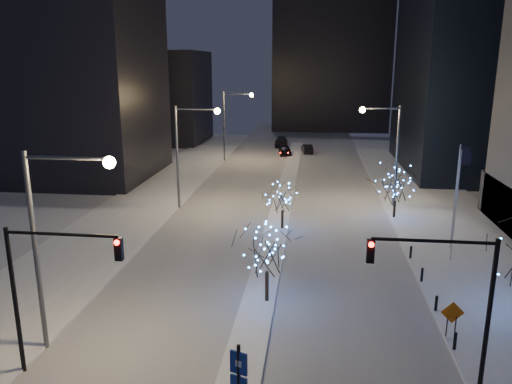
# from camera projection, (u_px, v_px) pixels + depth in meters

# --- Properties ---
(road) EXTENTS (20.00, 130.00, 0.02)m
(road) POSITION_uv_depth(u_px,v_px,m) (286.00, 191.00, 55.61)
(road) COLOR silver
(road) RESTS_ON ground
(median) EXTENTS (2.00, 80.00, 0.15)m
(median) POSITION_uv_depth(u_px,v_px,m) (283.00, 203.00, 50.79)
(median) COLOR white
(median) RESTS_ON ground
(east_sidewalk) EXTENTS (10.00, 90.00, 0.15)m
(east_sidewalk) POSITION_uv_depth(u_px,v_px,m) (463.00, 243.00, 39.46)
(east_sidewalk) COLOR white
(east_sidewalk) RESTS_ON ground
(west_sidewalk) EXTENTS (8.00, 90.00, 0.15)m
(west_sidewalk) POSITION_uv_depth(u_px,v_px,m) (112.00, 229.00, 42.77)
(west_sidewalk) COLOR white
(west_sidewalk) RESTS_ON ground
(filler_west_near) EXTENTS (22.00, 18.00, 24.00)m
(filler_west_near) POSITION_uv_depth(u_px,v_px,m) (60.00, 79.00, 60.62)
(filler_west_near) COLOR black
(filler_west_near) RESTS_ON ground
(filler_west_far) EXTENTS (18.00, 16.00, 16.00)m
(filler_west_far) POSITION_uv_depth(u_px,v_px,m) (155.00, 97.00, 90.24)
(filler_west_far) COLOR black
(filler_west_far) RESTS_ON ground
(horizon_block) EXTENTS (24.00, 14.00, 42.00)m
(horizon_block) POSITION_uv_depth(u_px,v_px,m) (332.00, 28.00, 104.51)
(horizon_block) COLOR black
(horizon_block) RESTS_ON ground
(street_lamp_w_near) EXTENTS (4.40, 0.56, 10.00)m
(street_lamp_w_near) POSITION_uv_depth(u_px,v_px,m) (54.00, 225.00, 23.28)
(street_lamp_w_near) COLOR #595E66
(street_lamp_w_near) RESTS_ON ground
(street_lamp_w_mid) EXTENTS (4.40, 0.56, 10.00)m
(street_lamp_w_mid) POSITION_uv_depth(u_px,v_px,m) (188.00, 143.00, 47.32)
(street_lamp_w_mid) COLOR #595E66
(street_lamp_w_mid) RESTS_ON ground
(street_lamp_w_far) EXTENTS (4.40, 0.56, 10.00)m
(street_lamp_w_far) POSITION_uv_depth(u_px,v_px,m) (231.00, 116.00, 71.36)
(street_lamp_w_far) COLOR #595E66
(street_lamp_w_far) RESTS_ON ground
(street_lamp_east) EXTENTS (3.90, 0.56, 10.00)m
(street_lamp_east) POSITION_uv_depth(u_px,v_px,m) (388.00, 142.00, 48.05)
(street_lamp_east) COLOR #595E66
(street_lamp_east) RESTS_ON ground
(traffic_signal_west) EXTENTS (5.26, 0.43, 7.00)m
(traffic_signal_west) POSITION_uv_depth(u_px,v_px,m) (45.00, 278.00, 21.73)
(traffic_signal_west) COLOR black
(traffic_signal_west) RESTS_ON ground
(traffic_signal_east) EXTENTS (5.26, 0.43, 7.00)m
(traffic_signal_east) POSITION_uv_depth(u_px,v_px,m) (453.00, 288.00, 20.71)
(traffic_signal_east) COLOR black
(traffic_signal_east) RESTS_ON ground
(flagpoles) EXTENTS (1.35, 2.60, 8.00)m
(flagpoles) POSITION_uv_depth(u_px,v_px,m) (457.00, 193.00, 35.82)
(flagpoles) COLOR silver
(flagpoles) RESTS_ON east_sidewalk
(bollards) EXTENTS (0.16, 12.16, 0.90)m
(bollards) POSITION_uv_depth(u_px,v_px,m) (429.00, 288.00, 30.26)
(bollards) COLOR black
(bollards) RESTS_ON east_sidewalk
(car_near) EXTENTS (2.49, 4.72, 1.53)m
(car_near) POSITION_uv_depth(u_px,v_px,m) (285.00, 150.00, 77.57)
(car_near) COLOR black
(car_near) RESTS_ON ground
(car_mid) EXTENTS (2.11, 4.33, 1.37)m
(car_mid) POSITION_uv_depth(u_px,v_px,m) (307.00, 148.00, 79.69)
(car_mid) COLOR black
(car_mid) RESTS_ON ground
(car_far) EXTENTS (2.43, 5.42, 1.54)m
(car_far) POSITION_uv_depth(u_px,v_px,m) (281.00, 142.00, 85.39)
(car_far) COLOR black
(car_far) RESTS_ON ground
(holiday_tree_median_near) EXTENTS (3.92, 3.92, 4.82)m
(holiday_tree_median_near) POSITION_uv_depth(u_px,v_px,m) (267.00, 250.00, 28.88)
(holiday_tree_median_near) COLOR black
(holiday_tree_median_near) RESTS_ON median
(holiday_tree_median_far) EXTENTS (3.09, 3.09, 4.00)m
(holiday_tree_median_far) POSITION_uv_depth(u_px,v_px,m) (283.00, 198.00, 42.12)
(holiday_tree_median_far) COLOR black
(holiday_tree_median_far) RESTS_ON median
(holiday_tree_plaza_far) EXTENTS (4.68, 4.68, 4.70)m
(holiday_tree_plaza_far) POSITION_uv_depth(u_px,v_px,m) (396.00, 185.00, 45.11)
(holiday_tree_plaza_far) COLOR black
(holiday_tree_plaza_far) RESTS_ON east_sidewalk
(wayfinding_sign) EXTENTS (0.68, 0.33, 3.92)m
(wayfinding_sign) POSITION_uv_depth(u_px,v_px,m) (239.00, 382.00, 18.43)
(wayfinding_sign) COLOR black
(wayfinding_sign) RESTS_ON ground
(construction_sign) EXTENTS (1.19, 0.09, 1.97)m
(construction_sign) POSITION_uv_depth(u_px,v_px,m) (452.00, 316.00, 25.44)
(construction_sign) COLOR black
(construction_sign) RESTS_ON east_sidewalk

